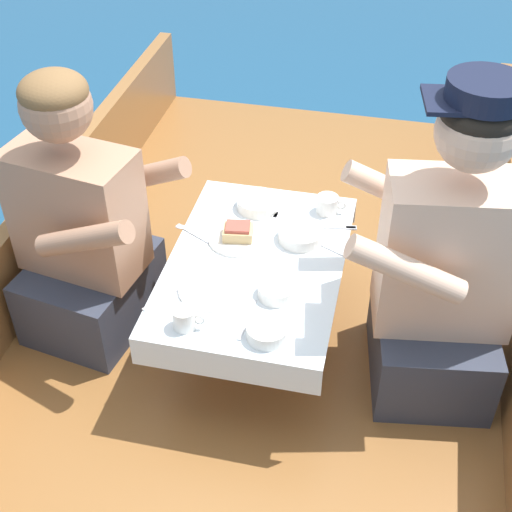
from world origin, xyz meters
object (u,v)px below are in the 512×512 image
at_px(coffee_cup_port, 185,318).
at_px(person_port, 82,233).
at_px(person_starboard, 444,273).
at_px(sandwich, 238,231).
at_px(coffee_cup_starboard, 328,204).

bearing_deg(coffee_cup_port, person_port, 145.59).
height_order(person_starboard, coffee_cup_port, person_starboard).
relative_size(sandwich, coffee_cup_port, 1.12).
relative_size(sandwich, coffee_cup_starboard, 1.03).
height_order(person_port, person_starboard, person_starboard).
bearing_deg(sandwich, coffee_cup_port, -96.96).
bearing_deg(person_starboard, person_port, -8.70).
bearing_deg(coffee_cup_starboard, sandwich, -140.51).
bearing_deg(person_port, coffee_cup_starboard, 34.04).
xyz_separation_m(person_port, sandwich, (0.50, 0.13, -0.00)).
bearing_deg(coffee_cup_starboard, person_starboard, -41.68).
xyz_separation_m(sandwich, coffee_cup_starboard, (0.27, 0.22, 0.00)).
relative_size(person_port, person_starboard, 0.90).
bearing_deg(person_starboard, coffee_cup_starboard, -50.15).
relative_size(person_starboard, sandwich, 9.86).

